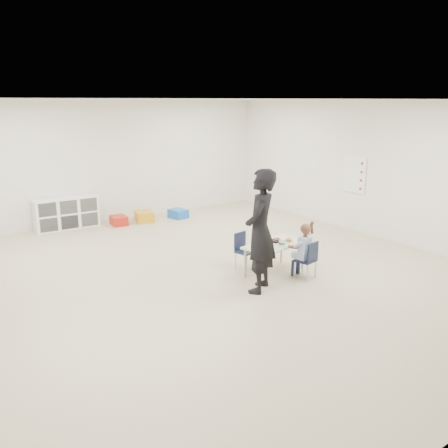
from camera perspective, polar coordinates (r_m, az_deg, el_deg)
room at (r=7.58m, az=-1.03°, el=4.06°), size 9.00×9.02×2.80m
table at (r=7.93m, az=6.11°, el=-4.06°), size 1.22×0.81×0.51m
chair_near at (r=7.77m, az=9.77°, el=-4.23°), size 0.36×0.34×0.62m
chair_far at (r=8.09m, az=2.63°, el=-3.25°), size 0.36×0.34×0.62m
child at (r=7.71m, az=9.82°, el=-2.98°), size 0.50×0.50×0.97m
lunch_tray_near at (r=7.95m, az=6.28°, el=-1.98°), size 0.25×0.21×0.03m
lunch_tray_far at (r=7.61m, az=4.22°, el=-2.69°), size 0.25×0.21×0.03m
milk_carton at (r=7.76m, az=6.99°, el=-2.15°), size 0.08×0.08×0.10m
bread_roll at (r=7.98m, az=7.80°, el=-1.82°), size 0.09×0.09×0.07m
apple_near at (r=7.76m, az=5.27°, el=-2.21°), size 0.07×0.07×0.07m
apple_far at (r=7.43m, az=4.35°, el=-2.95°), size 0.07×0.07×0.07m
cubby_shelf at (r=11.18m, az=-18.41°, el=1.26°), size 1.40×0.40×0.70m
rules_poster at (r=10.67m, az=15.42°, el=5.81°), size 0.02×0.60×0.80m
adult at (r=6.99m, az=4.38°, el=-0.88°), size 0.81×0.76×1.85m
bin_red at (r=11.21m, az=-12.54°, el=0.42°), size 0.37×0.46×0.21m
bin_yellow at (r=11.42m, az=-9.57°, el=0.91°), size 0.48×0.57×0.24m
bin_blue at (r=11.66m, az=-5.54°, el=1.25°), size 0.41×0.49×0.21m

